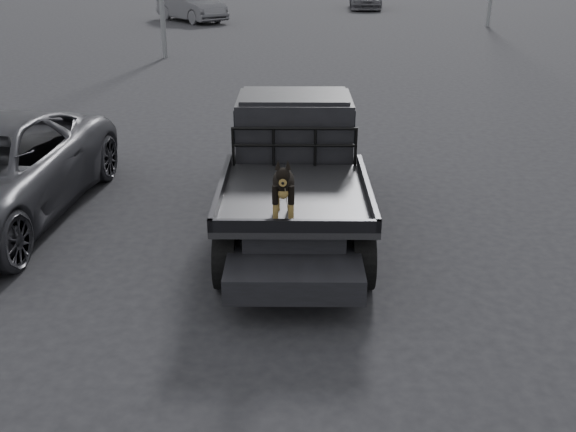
# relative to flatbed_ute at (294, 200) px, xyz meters

# --- Properties ---
(ground) EXTENTS (120.00, 120.00, 0.00)m
(ground) POSITION_rel_flatbed_ute_xyz_m (-0.36, -1.80, -0.46)
(ground) COLOR black
(ground) RESTS_ON ground
(flatbed_ute) EXTENTS (2.00, 5.40, 0.92)m
(flatbed_ute) POSITION_rel_flatbed_ute_xyz_m (0.00, 0.00, 0.00)
(flatbed_ute) COLOR black
(flatbed_ute) RESTS_ON ground
(ute_cab) EXTENTS (1.72, 1.30, 0.88)m
(ute_cab) POSITION_rel_flatbed_ute_xyz_m (0.00, 0.95, 0.90)
(ute_cab) COLOR black
(ute_cab) RESTS_ON flatbed_ute
(headache_rack) EXTENTS (1.80, 0.08, 0.55)m
(headache_rack) POSITION_rel_flatbed_ute_xyz_m (0.00, 0.20, 0.74)
(headache_rack) COLOR black
(headache_rack) RESTS_ON flatbed_ute
(dog) EXTENTS (0.32, 0.60, 0.74)m
(dog) POSITION_rel_flatbed_ute_xyz_m (-0.13, -1.67, 0.83)
(dog) COLOR black
(dog) RESTS_ON flatbed_ute
(distant_car_a) EXTENTS (4.27, 4.67, 1.55)m
(distant_car_a) POSITION_rel_flatbed_ute_xyz_m (-5.43, 26.64, 0.32)
(distant_car_a) COLOR #4A4A4E
(distant_car_a) RESTS_ON ground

